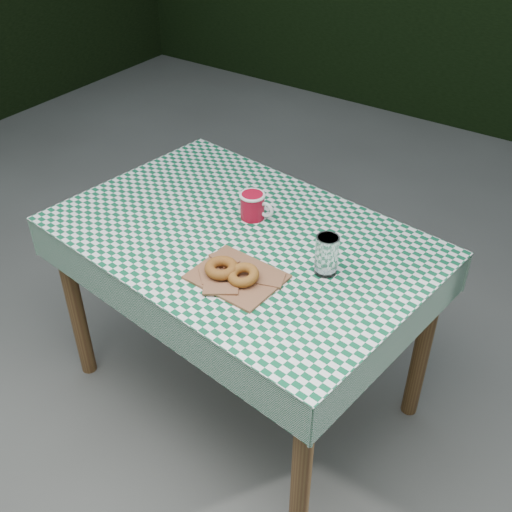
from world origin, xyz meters
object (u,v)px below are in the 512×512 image
Objects in this scene: table at (242,320)px; drinking_glass at (327,255)px; paper_bag at (237,276)px; coffee_mug at (252,206)px.

table is 0.55m from drinking_glass.
table is 9.62× the size of drinking_glass.
drinking_glass reaches higher than table.
drinking_glass is (0.20, 0.18, 0.06)m from paper_bag.
coffee_mug is 0.38m from drinking_glass.
coffee_mug is 1.30× the size of drinking_glass.
paper_bag is at bearing -68.92° from coffee_mug.
coffee_mug reaches higher than table.
paper_bag is (0.13, -0.20, 0.39)m from table.
drinking_glass is (0.33, -0.02, 0.45)m from table.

